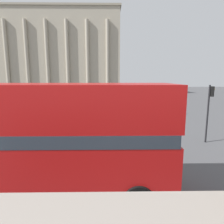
% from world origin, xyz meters
% --- Properties ---
extents(double_decker_bus, '(10.33, 2.77, 4.35)m').
position_xyz_m(double_decker_bus, '(-3.55, 4.93, 2.43)').
color(double_decker_bus, black).
rests_on(double_decker_bus, ground_plane).
extents(plaza_building_left, '(32.47, 16.04, 22.63)m').
position_xyz_m(plaza_building_left, '(-13.81, 57.76, 11.32)').
color(plaza_building_left, '#A39984').
rests_on(plaza_building_left, ground_plane).
extents(traffic_light_near, '(0.42, 0.24, 4.09)m').
position_xyz_m(traffic_light_near, '(6.24, 11.30, 2.66)').
color(traffic_light_near, black).
rests_on(traffic_light_near, ground_plane).
extents(traffic_light_mid, '(0.42, 0.24, 3.70)m').
position_xyz_m(traffic_light_mid, '(-2.52, 18.00, 2.42)').
color(traffic_light_mid, black).
rests_on(traffic_light_mid, ground_plane).
extents(pedestrian_blue, '(0.32, 0.32, 1.69)m').
position_xyz_m(pedestrian_blue, '(7.67, 22.02, 0.97)').
color(pedestrian_blue, '#282B33').
rests_on(pedestrian_blue, ground_plane).
extents(pedestrian_white, '(0.32, 0.32, 1.71)m').
position_xyz_m(pedestrian_white, '(3.55, 17.05, 0.99)').
color(pedestrian_white, '#282B33').
rests_on(pedestrian_white, ground_plane).
extents(pedestrian_red, '(0.32, 0.32, 1.72)m').
position_xyz_m(pedestrian_red, '(4.16, 33.16, 0.99)').
color(pedestrian_red, '#282B33').
rests_on(pedestrian_red, ground_plane).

